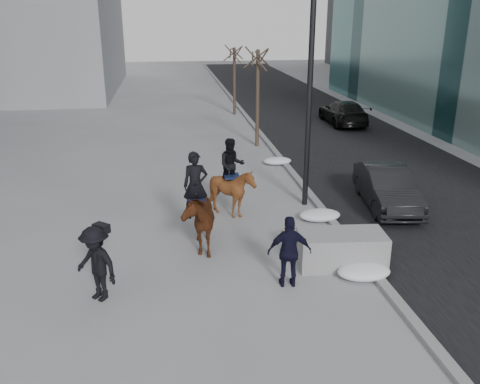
{
  "coord_description": "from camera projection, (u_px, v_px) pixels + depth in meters",
  "views": [
    {
      "loc": [
        -1.85,
        -11.75,
        6.09
      ],
      "look_at": [
        0.0,
        1.2,
        1.5
      ],
      "focal_mm": 38.0,
      "sensor_mm": 36.0,
      "label": 1
    }
  ],
  "objects": [
    {
      "name": "curb",
      "position": [
        278.0,
        155.0,
        22.97
      ],
      "size": [
        0.25,
        90.0,
        0.12
      ],
      "primitive_type": "cube",
      "color": "gray",
      "rests_on": "ground"
    },
    {
      "name": "snow_piles",
      "position": [
        316.0,
        211.0,
        16.21
      ],
      "size": [
        1.32,
        10.83,
        0.33
      ],
      "color": "white",
      "rests_on": "ground"
    },
    {
      "name": "mounted_left",
      "position": [
        197.0,
        214.0,
        13.72
      ],
      "size": [
        0.99,
        2.09,
        2.68
      ],
      "color": "#461B0E",
      "rests_on": "ground"
    },
    {
      "name": "planter",
      "position": [
        341.0,
        249.0,
        12.93
      ],
      "size": [
        2.27,
        1.27,
        0.87
      ],
      "primitive_type": "cube",
      "rotation": [
        0.0,
        0.0,
        -0.08
      ],
      "color": "gray",
      "rests_on": "ground"
    },
    {
      "name": "mounted_right",
      "position": [
        232.0,
        186.0,
        15.95
      ],
      "size": [
        1.33,
        1.49,
        2.49
      ],
      "color": "#4E2A0F",
      "rests_on": "ground"
    },
    {
      "name": "tree_near",
      "position": [
        258.0,
        94.0,
        24.02
      ],
      "size": [
        1.2,
        1.2,
        5.06
      ],
      "primitive_type": null,
      "color": "#342B1E",
      "rests_on": "ground"
    },
    {
      "name": "tree_far",
      "position": [
        234.0,
        78.0,
        31.92
      ],
      "size": [
        1.2,
        1.2,
        4.62
      ],
      "primitive_type": null,
      "color": "#372721",
      "rests_on": "ground"
    },
    {
      "name": "car_near",
      "position": [
        387.0,
        187.0,
        16.81
      ],
      "size": [
        1.94,
        4.2,
        1.33
      ],
      "primitive_type": "imported",
      "rotation": [
        0.0,
        0.0,
        -0.13
      ],
      "color": "black",
      "rests_on": "ground"
    },
    {
      "name": "feeder",
      "position": [
        290.0,
        252.0,
        11.79
      ],
      "size": [
        1.07,
        0.91,
        1.75
      ],
      "color": "black",
      "rests_on": "ground"
    },
    {
      "name": "car_far",
      "position": [
        343.0,
        112.0,
        29.57
      ],
      "size": [
        2.03,
        4.78,
        1.37
      ],
      "primitive_type": "imported",
      "rotation": [
        0.0,
        0.0,
        3.12
      ],
      "color": "black",
      "rests_on": "ground"
    },
    {
      "name": "ground",
      "position": [
        247.0,
        261.0,
        13.24
      ],
      "size": [
        120.0,
        120.0,
        0.0
      ],
      "primitive_type": "plane",
      "color": "gray",
      "rests_on": "ground"
    },
    {
      "name": "lamppost",
      "position": [
        311.0,
        52.0,
        15.6
      ],
      "size": [
        0.25,
        0.8,
        9.09
      ],
      "color": "black",
      "rests_on": "ground"
    },
    {
      "name": "road",
      "position": [
        362.0,
        153.0,
        23.52
      ],
      "size": [
        8.0,
        90.0,
        0.01
      ],
      "primitive_type": "cube",
      "color": "black",
      "rests_on": "ground"
    },
    {
      "name": "camera_crew",
      "position": [
        96.0,
        263.0,
        11.21
      ],
      "size": [
        1.29,
        1.23,
        1.75
      ],
      "color": "black",
      "rests_on": "ground"
    }
  ]
}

